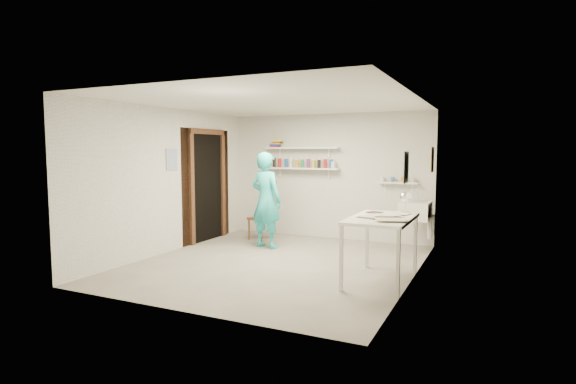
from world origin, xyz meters
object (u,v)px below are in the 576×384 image
at_px(belfast_sink, 415,210).
at_px(wooden_chair, 260,218).
at_px(work_table, 381,249).
at_px(desk_lamp, 406,197).
at_px(man, 266,200).
at_px(wall_clock, 269,183).

xyz_separation_m(belfast_sink, wooden_chair, (-2.85, -0.19, -0.29)).
bearing_deg(work_table, belfast_sink, 86.81).
height_order(belfast_sink, desk_lamp, desk_lamp).
height_order(work_table, desk_lamp, desk_lamp).
bearing_deg(work_table, wooden_chair, 146.95).
distance_m(wooden_chair, work_table, 3.27).
height_order(belfast_sink, work_table, belfast_sink).
bearing_deg(wooden_chair, man, -38.72).
relative_size(man, work_table, 1.32).
distance_m(wall_clock, desk_lamp, 2.72).
bearing_deg(man, desk_lamp, 176.28).
bearing_deg(belfast_sink, work_table, -93.19).
distance_m(wooden_chair, desk_lamp, 3.28).
height_order(wooden_chair, desk_lamp, desk_lamp).
height_order(wooden_chair, work_table, work_table).
bearing_deg(wooden_chair, belfast_sink, 18.54).
relative_size(wooden_chair, work_table, 0.64).
bearing_deg(desk_lamp, work_table, -112.42).
height_order(wall_clock, wooden_chair, wall_clock).
bearing_deg(wooden_chair, wall_clock, -28.60).
bearing_deg(belfast_sink, man, -162.46).
relative_size(work_table, desk_lamp, 8.00).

